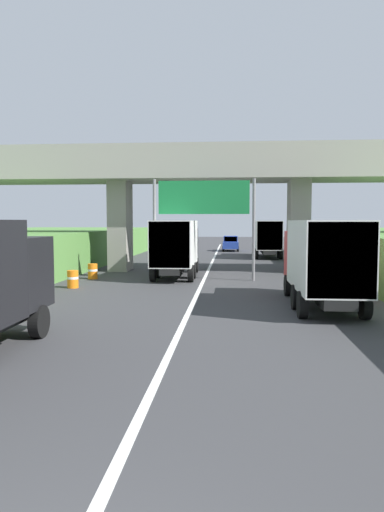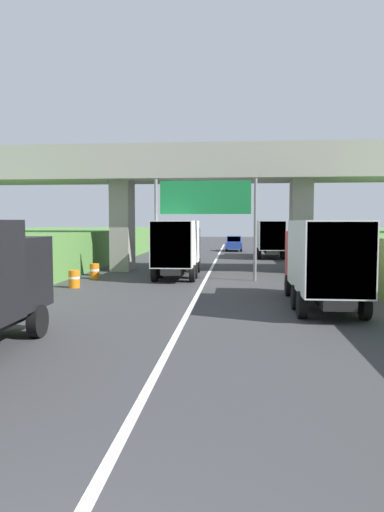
{
  "view_description": "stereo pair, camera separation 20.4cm",
  "coord_description": "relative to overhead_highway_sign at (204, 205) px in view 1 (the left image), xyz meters",
  "views": [
    {
      "loc": [
        1.57,
        -2.98,
        3.41
      ],
      "look_at": [
        0.0,
        15.98,
        2.0
      ],
      "focal_mm": 33.16,
      "sensor_mm": 36.0,
      "label": 1
    },
    {
      "loc": [
        1.78,
        -2.96,
        3.41
      ],
      "look_at": [
        0.0,
        15.98,
        2.0
      ],
      "focal_mm": 33.16,
      "sensor_mm": 36.0,
      "label": 2
    }
  ],
  "objects": [
    {
      "name": "truck_silver",
      "position": [
        -1.74,
        1.4,
        -2.4
      ],
      "size": [
        2.44,
        7.3,
        3.44
      ],
      "color": "black",
      "rests_on": "ground"
    },
    {
      "name": "overpass_bridge",
      "position": [
        0.0,
        4.96,
        2.0
      ],
      "size": [
        40.0,
        4.8,
        8.31
      ],
      "color": "#9E998E",
      "rests_on": "ground"
    },
    {
      "name": "overhead_highway_sign",
      "position": [
        0.0,
        0.0,
        0.0
      ],
      "size": [
        5.88,
        0.18,
        5.81
      ],
      "color": "slate",
      "rests_on": "ground"
    },
    {
      "name": "construction_barrel_5",
      "position": [
        -6.56,
        0.04,
        -3.88
      ],
      "size": [
        0.57,
        0.57,
        0.9
      ],
      "color": "orange",
      "rests_on": "ground"
    },
    {
      "name": "truck_red",
      "position": [
        5.15,
        -8.15,
        -2.4
      ],
      "size": [
        2.44,
        7.3,
        3.44
      ],
      "color": "black",
      "rests_on": "ground"
    },
    {
      "name": "lane_centre_stripe",
      "position": [
        0.0,
        -0.85,
        -4.33
      ],
      "size": [
        0.2,
        86.49,
        0.01
      ],
      "primitive_type": "cube",
      "color": "white",
      "rests_on": "ground"
    },
    {
      "name": "car_blue",
      "position": [
        1.51,
        27.05,
        -3.48
      ],
      "size": [
        1.86,
        4.1,
        1.72
      ],
      "color": "#233D9E",
      "rests_on": "ground"
    },
    {
      "name": "construction_barrel_4",
      "position": [
        -6.47,
        -3.73,
        -3.88
      ],
      "size": [
        0.57,
        0.57,
        0.9
      ],
      "color": "orange",
      "rests_on": "ground"
    },
    {
      "name": "truck_yellow",
      "position": [
        4.92,
        17.73,
        -2.4
      ],
      "size": [
        2.44,
        7.3,
        3.44
      ],
      "color": "black",
      "rests_on": "ground"
    },
    {
      "name": "construction_barrel_3",
      "position": [
        -6.67,
        -7.51,
        -3.88
      ],
      "size": [
        0.57,
        0.57,
        0.9
      ],
      "color": "orange",
      "rests_on": "ground"
    }
  ]
}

